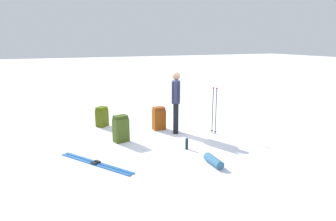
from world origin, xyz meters
The scene contains 9 objects.
ground_plane centered at (0.00, 0.00, 0.00)m, with size 80.00×80.00×0.00m, color white.
skier_standing centered at (0.17, -0.31, 0.95)m, with size 0.52×0.35×1.70m.
ski_pair_near centered at (-1.15, 2.15, 0.01)m, with size 1.75×1.23×0.05m.
backpack_large_dark centered at (0.65, 0.01, 0.32)m, with size 0.27×0.35×0.66m.
backpack_bright centered at (1.63, 1.45, 0.29)m, with size 0.41×0.41×0.59m.
backpack_small_spare centered at (0.03, 1.29, 0.34)m, with size 0.32×0.41×0.69m.
ski_poles_planted_near centered at (-0.32, -1.25, 0.72)m, with size 0.18×0.10×1.29m.
sleeping_mat_rolled centered at (-2.19, -0.08, 0.09)m, with size 0.18×0.18×0.55m, color teal.
thermos_bottle centered at (-1.13, 0.01, 0.13)m, with size 0.07×0.07×0.26m, color black.
Camera 1 is at (-7.13, 3.10, 2.52)m, focal length 32.08 mm.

